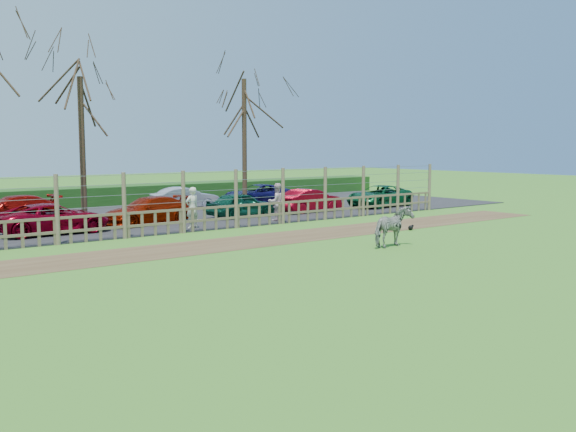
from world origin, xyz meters
TOP-DOWN VIEW (x-y plane):
  - ground at (0.00, 0.00)m, footprint 120.00×120.00m
  - dirt_strip at (0.00, 4.50)m, footprint 34.00×2.80m
  - asphalt at (0.00, 14.50)m, footprint 44.00×13.00m
  - hedge at (0.00, 21.50)m, footprint 46.00×2.00m
  - fence at (0.00, 8.00)m, footprint 30.16×0.16m
  - tree_mid at (-2.00, 13.50)m, footprint 4.80×4.80m
  - tree_right at (7.00, 14.00)m, footprint 4.80×4.80m
  - zebra at (3.97, 0.42)m, footprint 1.75×1.03m
  - visitor_a at (0.88, 8.87)m, footprint 0.69×0.51m
  - visitor_b at (5.30, 8.88)m, footprint 0.94×0.79m
  - crow at (7.84, 3.01)m, footprint 0.28×0.20m
  - car_2 at (-4.25, 10.79)m, footprint 4.35×2.07m
  - car_3 at (0.05, 11.30)m, footprint 4.30×2.15m
  - car_4 at (4.85, 11.15)m, footprint 3.62×1.69m
  - car_5 at (9.04, 10.96)m, footprint 3.72×1.52m
  - car_6 at (13.96, 10.72)m, footprint 4.54×2.53m
  - car_9 at (-4.49, 15.71)m, footprint 4.15×1.73m
  - car_11 at (4.60, 16.23)m, footprint 3.78×1.76m
  - car_12 at (9.12, 15.78)m, footprint 4.41×2.20m

SIDE VIEW (x-z plane):
  - ground at x=0.00m, z-range 0.00..0.00m
  - dirt_strip at x=0.00m, z-range 0.00..0.01m
  - asphalt at x=0.00m, z-range 0.00..0.04m
  - crow at x=7.84m, z-range 0.00..0.22m
  - hedge at x=0.00m, z-range 0.00..1.10m
  - car_2 at x=-4.25m, z-range 0.04..1.24m
  - car_3 at x=0.05m, z-range 0.04..1.24m
  - car_4 at x=4.85m, z-range 0.04..1.24m
  - car_5 at x=9.04m, z-range 0.04..1.24m
  - car_6 at x=13.96m, z-range 0.04..1.24m
  - car_9 at x=-4.49m, z-range 0.04..1.24m
  - car_11 at x=4.60m, z-range 0.04..1.24m
  - car_12 at x=9.12m, z-range 0.04..1.24m
  - zebra at x=3.97m, z-range 0.00..1.39m
  - fence at x=0.00m, z-range -0.45..2.05m
  - visitor_a at x=0.88m, z-range 0.04..1.76m
  - visitor_b at x=5.30m, z-range 0.04..1.76m
  - tree_mid at x=-2.00m, z-range 1.45..8.28m
  - tree_right at x=7.00m, z-range 1.57..8.92m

